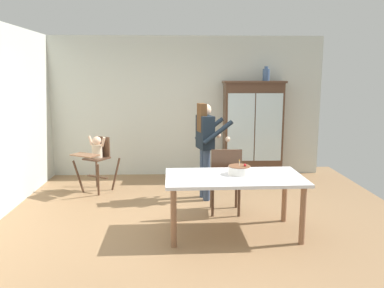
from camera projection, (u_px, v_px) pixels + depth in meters
ground_plane at (189, 222)px, 5.27m from camera, size 6.24×6.24×0.00m
wall_back at (185, 107)px, 7.62m from camera, size 5.32×0.06×2.70m
china_cabinet at (253, 129)px, 7.49m from camera, size 1.16×0.48×1.85m
ceramic_vase at (266, 74)px, 7.32m from camera, size 0.13×0.13×0.27m
high_chair_with_toddler at (97, 154)px, 6.58m from camera, size 0.79×0.84×0.95m
adult_person at (206, 139)px, 6.12m from camera, size 0.59×0.58×1.53m
dining_table at (234, 183)px, 4.80m from camera, size 1.70×0.94×0.74m
birthday_cake at (239, 170)px, 4.86m from camera, size 0.28×0.28×0.19m
dining_chair_far_side at (226, 176)px, 5.48m from camera, size 0.46×0.46×0.96m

